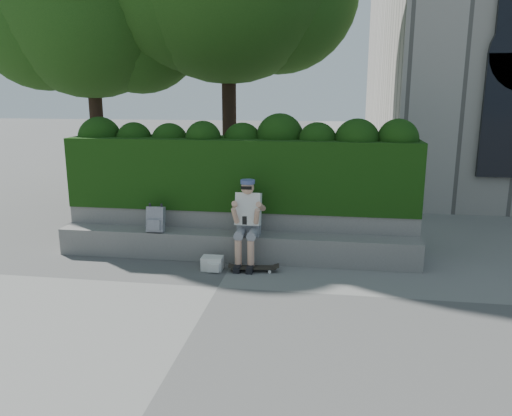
% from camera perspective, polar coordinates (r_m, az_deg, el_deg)
% --- Properties ---
extents(ground, '(80.00, 80.00, 0.00)m').
position_cam_1_polar(ground, '(7.24, -4.38, -9.04)').
color(ground, slate).
rests_on(ground, ground).
extents(bench_ledge, '(6.00, 0.45, 0.45)m').
position_cam_1_polar(bench_ledge, '(8.31, -2.47, -4.38)').
color(bench_ledge, gray).
rests_on(bench_ledge, ground).
extents(planter_wall, '(6.00, 0.50, 0.75)m').
position_cam_1_polar(planter_wall, '(8.72, -1.88, -2.50)').
color(planter_wall, gray).
rests_on(planter_wall, ground).
extents(hedge, '(6.00, 1.00, 1.20)m').
position_cam_1_polar(hedge, '(8.72, -1.66, 4.07)').
color(hedge, black).
rests_on(hedge, planter_wall).
extents(tree_right, '(4.37, 4.37, 6.92)m').
position_cam_1_polar(tree_right, '(13.27, -18.62, 21.21)').
color(tree_right, black).
rests_on(tree_right, ground).
extents(person, '(0.40, 0.76, 1.38)m').
position_cam_1_polar(person, '(7.95, -0.95, -1.24)').
color(person, gray).
rests_on(person, ground).
extents(skateboard, '(0.72, 0.27, 0.07)m').
position_cam_1_polar(skateboard, '(7.80, -0.27, -6.84)').
color(skateboard, black).
rests_on(skateboard, ground).
extents(backpack_plaid, '(0.29, 0.17, 0.42)m').
position_cam_1_polar(backpack_plaid, '(8.44, -11.39, -1.28)').
color(backpack_plaid, '#A7A7AB').
rests_on(backpack_plaid, bench_ledge).
extents(backpack_ground, '(0.33, 0.23, 0.21)m').
position_cam_1_polar(backpack_ground, '(7.90, -5.01, -6.30)').
color(backpack_ground, silver).
rests_on(backpack_ground, ground).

